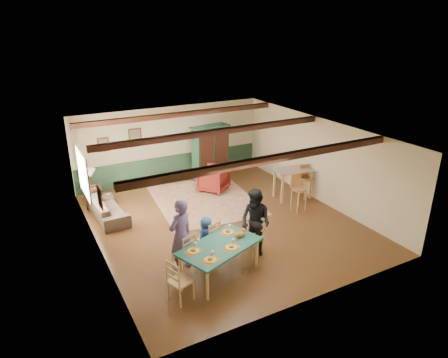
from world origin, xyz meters
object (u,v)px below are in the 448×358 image
end_table (93,197)px  table_lamp (91,179)px  person_man (181,235)px  bar_stool_left (299,193)px  dining_chair_far_right (209,238)px  person_child (206,236)px  armchair (213,179)px  counter_table (292,184)px  dining_chair_end_left (181,280)px  armoire (210,153)px  bar_stool_right (307,182)px  cat (240,234)px  person_woman (255,222)px  dining_chair_far_left (184,252)px  dining_chair_end_right (252,237)px  sofa (108,209)px  dining_table (220,260)px

end_table → table_lamp: (0.00, 0.00, 0.62)m
person_man → bar_stool_left: (4.38, 1.22, -0.31)m
dining_chair_far_right → person_child: 0.09m
armchair → counter_table: size_ratio=0.77×
table_lamp → dining_chair_end_left: bearing=-83.1°
dining_chair_far_right → armoire: 5.34m
person_man → bar_stool_left: size_ratio=1.53×
armoire → bar_stool_right: armoire is taller
cat → counter_table: 4.48m
dining_chair_far_right → armchair: size_ratio=1.06×
person_woman → end_table: person_woman is taller
person_man → end_table: bearing=-95.8°
cat → end_table: bearing=95.2°
dining_chair_far_left → armoire: 5.97m
dining_chair_far_left → counter_table: bearing=-175.1°
dining_chair_end_right → bar_stool_left: (2.58, 1.46, 0.09)m
armoire → person_child: bearing=-124.3°
dining_chair_end_right → cat: 0.74m
sofa → dining_chair_far_left: bearing=-168.1°
dining_chair_far_right → cat: size_ratio=2.64×
person_man → table_lamp: bearing=-95.8°
dining_chair_end_left → person_man: 1.21m
person_man → sofa: size_ratio=0.91×
dining_chair_end_left → dining_chair_far_right: bearing=-65.1°
person_woman → table_lamp: 5.63m
table_lamp → counter_table: size_ratio=0.49×
dining_chair_end_right → counter_table: (3.02, 2.36, 0.01)m
cat → bar_stool_left: bearing=9.6°
counter_table → bar_stool_left: (-0.44, -0.90, 0.08)m
cat → armchair: size_ratio=0.40×
person_child → bar_stool_left: 3.72m
dining_chair_far_left → person_woman: person_woman is taller
dining_table → person_woman: size_ratio=1.09×
dining_chair_end_right → table_lamp: bearing=-168.3°
sofa → armchair: bearing=-86.3°
dining_chair_end_left → table_lamp: size_ratio=1.67×
person_child → bar_stool_left: bearing=174.9°
dining_chair_end_left → bar_stool_right: bar_stool_right is taller
dining_chair_far_left → dining_chair_end_right: same height
dining_table → counter_table: counter_table is taller
person_woman → counter_table: 3.75m
person_child → armchair: size_ratio=1.12×
dining_chair_far_left → table_lamp: 4.79m
dining_chair_far_right → person_man: size_ratio=0.55×
dining_chair_far_right → bar_stool_right: size_ratio=0.88×
bar_stool_left → bar_stool_right: (0.85, 0.68, -0.03)m
person_man → sofa: person_man is taller
person_woman → table_lamp: person_woman is taller
dining_chair_end_right → person_child: person_child is taller
dining_chair_far_right → end_table: dining_chair_far_right is taller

